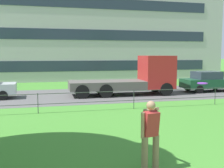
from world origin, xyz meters
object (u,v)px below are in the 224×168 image
apartment_building_background (81,25)px  flatbed_truck_far_right (137,77)px  car_dark_green_right (207,81)px  frisbee (202,83)px  person_thrower (150,133)px

apartment_building_background → flatbed_truck_far_right: bearing=-86.0°
car_dark_green_right → frisbee: bearing=-124.0°
flatbed_truck_far_right → car_dark_green_right: bearing=1.3°
car_dark_green_right → apartment_building_background: 20.52m
person_thrower → flatbed_truck_far_right: bearing=71.9°
person_thrower → flatbed_truck_far_right: (4.07, 12.47, 0.28)m
person_thrower → apartment_building_background: size_ratio=0.05×
person_thrower → flatbed_truck_far_right: 13.12m
person_thrower → apartment_building_background: 31.58m
flatbed_truck_far_right → apartment_building_background: (-1.30, 18.45, 5.50)m
flatbed_truck_far_right → apartment_building_background: bearing=94.0°
frisbee → apartment_building_background: 30.82m
person_thrower → frisbee: size_ratio=5.11×
frisbee → flatbed_truck_far_right: flatbed_truck_far_right is taller
car_dark_green_right → apartment_building_background: apartment_building_background is taller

